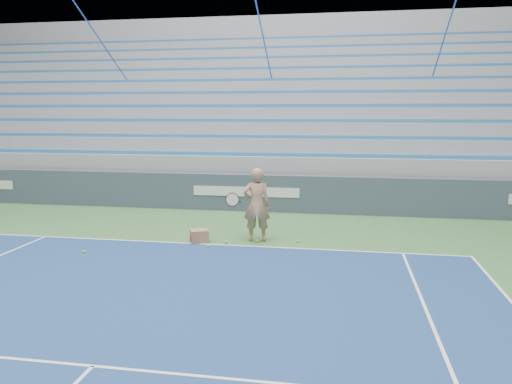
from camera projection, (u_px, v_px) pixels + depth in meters
sponsor_barrier at (247, 193)px, 14.97m from camera, size 30.00×0.32×1.10m
bleachers at (273, 126)px, 20.24m from camera, size 31.00×9.15×7.30m
tennis_player at (256, 205)px, 11.39m from camera, size 0.95×0.87×1.70m
ball_box at (199, 236)px, 11.33m from camera, size 0.49×0.45×0.30m
tennis_ball_0 at (257, 241)px, 11.39m from camera, size 0.07×0.07×0.07m
tennis_ball_1 at (226, 242)px, 11.31m from camera, size 0.07×0.07×0.07m
tennis_ball_2 at (84, 252)px, 10.53m from camera, size 0.07×0.07×0.07m
tennis_ball_3 at (297, 241)px, 11.37m from camera, size 0.07×0.07×0.07m
tennis_ball_4 at (208, 246)px, 10.97m from camera, size 0.07×0.07×0.07m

